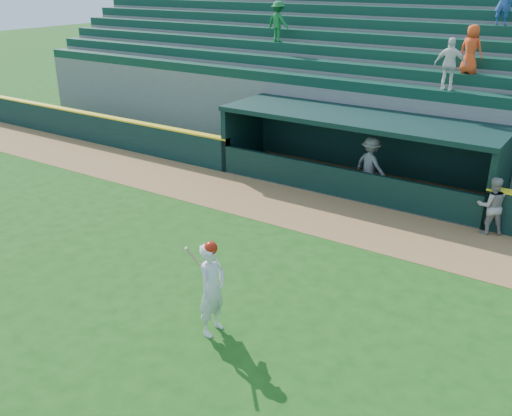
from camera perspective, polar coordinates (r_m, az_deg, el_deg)
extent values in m
plane|color=#1A4912|center=(13.80, -3.70, -7.13)|extent=(120.00, 120.00, 0.00)
cube|color=olive|center=(17.53, 5.98, -0.46)|extent=(40.00, 3.00, 0.01)
cube|color=black|center=(26.08, -16.81, 7.80)|extent=(15.50, 0.30, 1.20)
cube|color=yellow|center=(25.93, -16.96, 9.15)|extent=(15.50, 0.32, 0.06)
imported|color=gray|center=(17.08, 22.50, 0.22)|extent=(1.00, 0.93, 1.66)
imported|color=#999994|center=(19.26, 11.41, 4.29)|extent=(1.37, 1.07, 1.86)
cube|color=slate|center=(19.89, 9.77, 2.22)|extent=(9.00, 2.60, 0.04)
cube|color=black|center=(21.68, -1.22, 7.40)|extent=(0.20, 2.60, 2.30)
cube|color=black|center=(18.30, 23.21, 2.62)|extent=(0.20, 2.60, 2.30)
cube|color=black|center=(20.68, 11.48, 6.19)|extent=(9.40, 0.20, 2.30)
cube|color=black|center=(19.21, 10.24, 8.83)|extent=(9.40, 2.80, 0.16)
cube|color=black|center=(18.67, 8.32, 2.53)|extent=(9.00, 0.16, 1.00)
cube|color=brown|center=(20.51, 10.74, 3.46)|extent=(8.40, 0.45, 0.10)
cube|color=slate|center=(21.07, 12.10, 7.31)|extent=(34.00, 0.85, 2.91)
cube|color=#0F3828|center=(20.61, 12.35, 11.62)|extent=(34.00, 0.60, 0.36)
cube|color=slate|center=(21.79, 13.01, 8.34)|extent=(34.00, 0.85, 3.36)
cube|color=#0F3828|center=(21.31, 13.33, 13.12)|extent=(34.00, 0.60, 0.36)
cube|color=slate|center=(22.51, 13.86, 9.30)|extent=(34.00, 0.85, 3.81)
cube|color=#0F3828|center=(22.04, 14.26, 14.52)|extent=(34.00, 0.60, 0.36)
cube|color=slate|center=(23.25, 14.66, 10.20)|extent=(34.00, 0.85, 4.26)
cube|color=#0F3828|center=(22.78, 15.14, 15.83)|extent=(34.00, 0.60, 0.36)
cube|color=slate|center=(24.00, 15.42, 11.05)|extent=(34.00, 0.85, 4.71)
cube|color=#0F3828|center=(23.54, 15.98, 17.04)|extent=(34.00, 0.60, 0.36)
cube|color=slate|center=(24.75, 16.13, 11.84)|extent=(34.00, 0.85, 5.16)
cube|color=#0F3828|center=(24.32, 16.77, 18.18)|extent=(34.00, 0.60, 0.36)
cube|color=slate|center=(25.52, 16.81, 12.58)|extent=(34.00, 0.85, 5.61)
cube|color=#0F3828|center=(25.10, 17.52, 19.25)|extent=(34.00, 0.60, 0.36)
cube|color=slate|center=(26.06, 17.21, 12.73)|extent=(34.50, 0.30, 5.61)
imported|color=#FA481B|center=(20.44, 20.71, 14.63)|extent=(0.85, 0.65, 1.54)
imported|color=white|center=(19.77, 18.82, 13.47)|extent=(1.02, 0.55, 1.65)
imported|color=#294D98|center=(22.76, 23.53, 18.34)|extent=(0.59, 0.42, 1.53)
imported|color=#186F2F|center=(24.22, 2.23, 18.13)|extent=(1.11, 0.78, 1.57)
imported|color=white|center=(11.47, -4.42, -8.11)|extent=(0.50, 0.74, 1.97)
sphere|color=#AA1C09|center=(11.04, -4.56, -4.02)|extent=(0.27, 0.27, 0.27)
cylinder|color=#D4BA88|center=(11.09, -5.96, -5.27)|extent=(0.20, 0.52, 0.76)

